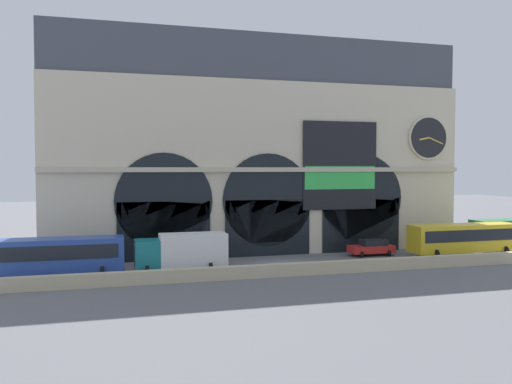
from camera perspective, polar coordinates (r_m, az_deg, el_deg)
ground_plane at (r=47.11m, az=3.06°, el=-7.86°), size 200.00×200.00×0.00m
quay_parapet_wall at (r=42.61m, az=5.13°, el=-8.29°), size 90.00×0.70×1.01m
station_building at (r=53.32m, az=0.63°, el=4.71°), size 41.96×4.96×21.75m
bus_west at (r=44.00m, az=-21.34°, el=-6.42°), size 11.00×3.25×3.10m
box_truck_midwest at (r=44.22m, az=-7.97°, el=-6.33°), size 7.50×2.91×3.12m
car_mideast at (r=52.96m, az=12.41°, el=-5.87°), size 4.40×2.22×1.55m
bus_east at (r=55.10m, az=21.54°, el=-4.63°), size 11.00×3.25×3.10m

